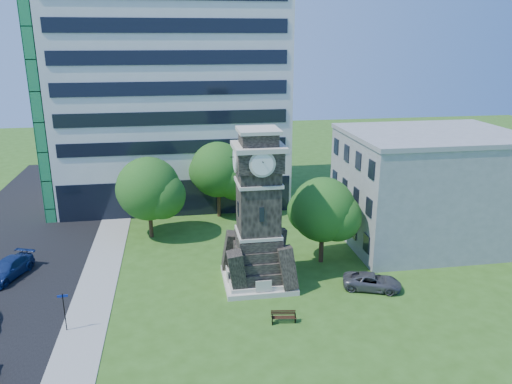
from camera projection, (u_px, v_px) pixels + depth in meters
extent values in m
plane|color=#2F5518|center=(223.00, 297.00, 37.05)|extent=(160.00, 160.00, 0.00)
cube|color=gray|center=(100.00, 276.00, 40.28)|extent=(3.00, 70.00, 0.06)
cube|color=beige|center=(258.00, 280.00, 39.34)|extent=(5.40, 5.40, 0.40)
cube|color=beige|center=(258.00, 276.00, 39.24)|extent=(4.80, 4.80, 0.30)
cube|color=black|center=(258.00, 195.00, 37.27)|extent=(3.00, 3.00, 6.40)
cube|color=beige|center=(258.00, 232.00, 38.16)|extent=(3.25, 3.25, 0.25)
cube|color=beige|center=(258.00, 182.00, 36.98)|extent=(3.25, 3.25, 0.25)
cube|color=black|center=(262.00, 215.00, 36.14)|extent=(0.35, 0.08, 1.10)
cube|color=black|center=(258.00, 159.00, 36.44)|extent=(3.30, 3.30, 1.60)
cube|color=beige|center=(258.00, 147.00, 36.18)|extent=(3.70, 3.70, 0.35)
cylinder|color=white|center=(263.00, 165.00, 34.78)|extent=(1.56, 0.06, 1.56)
cylinder|color=white|center=(234.00, 160.00, 36.17)|extent=(0.06, 1.56, 1.56)
cube|color=black|center=(258.00, 138.00, 36.00)|extent=(2.60, 2.60, 0.90)
cube|color=beige|center=(258.00, 130.00, 35.82)|extent=(3.00, 3.00, 0.25)
cube|color=silver|center=(172.00, 79.00, 56.95)|extent=(25.00, 15.00, 28.00)
cube|color=black|center=(177.00, 197.00, 53.71)|extent=(24.50, 0.80, 4.00)
cube|color=#999B9E|center=(428.00, 190.00, 46.22)|extent=(15.00, 12.00, 10.00)
cube|color=#999B9E|center=(434.00, 134.00, 44.68)|extent=(15.20, 12.20, 0.40)
imported|color=navy|center=(7.00, 269.00, 39.94)|extent=(3.72, 5.49, 1.48)
imported|color=#4D4D52|center=(372.00, 282.00, 38.14)|extent=(4.85, 3.45, 1.23)
cube|color=black|center=(272.00, 320.00, 33.53)|extent=(0.06, 0.42, 0.65)
cube|color=black|center=(295.00, 317.00, 33.78)|extent=(0.06, 0.42, 0.65)
cube|color=black|center=(284.00, 317.00, 33.63)|extent=(1.67, 0.45, 0.04)
cube|color=black|center=(283.00, 312.00, 33.74)|extent=(1.67, 0.04, 0.37)
cylinder|color=black|center=(65.00, 313.00, 32.42)|extent=(0.07, 0.07, 2.73)
cube|color=#0D3994|center=(63.00, 296.00, 32.07)|extent=(0.65, 0.04, 0.16)
cylinder|color=#332114|center=(151.00, 223.00, 47.92)|extent=(0.39, 0.39, 2.84)
sphere|color=#215318|center=(148.00, 189.00, 46.89)|extent=(6.01, 6.01, 6.01)
sphere|color=#215318|center=(162.00, 195.00, 46.67)|extent=(4.51, 4.51, 4.51)
sphere|color=#215318|center=(138.00, 190.00, 47.53)|extent=(4.21, 4.21, 4.21)
cylinder|color=#332114|center=(219.00, 203.00, 53.47)|extent=(0.39, 0.39, 3.03)
sphere|color=#2A5519|center=(218.00, 170.00, 52.37)|extent=(5.84, 5.84, 5.84)
sphere|color=#2A5519|center=(230.00, 176.00, 52.18)|extent=(4.38, 4.38, 4.38)
sphere|color=#2A5519|center=(208.00, 171.00, 53.00)|extent=(4.09, 4.09, 4.09)
cylinder|color=#332114|center=(238.00, 202.00, 54.53)|extent=(0.40, 0.40, 2.51)
sphere|color=#2B671E|center=(238.00, 175.00, 53.62)|extent=(5.46, 5.46, 5.46)
sphere|color=#2B671E|center=(248.00, 180.00, 53.42)|extent=(4.10, 4.10, 4.10)
sphere|color=#2B671E|center=(228.00, 176.00, 54.20)|extent=(3.83, 3.83, 3.83)
cylinder|color=#332114|center=(321.00, 247.00, 42.60)|extent=(0.40, 0.40, 2.76)
sphere|color=#36651E|center=(323.00, 209.00, 41.60)|extent=(5.45, 5.45, 5.45)
sphere|color=#36651E|center=(337.00, 217.00, 41.41)|extent=(4.09, 4.09, 4.09)
sphere|color=#36651E|center=(310.00, 211.00, 42.18)|extent=(3.81, 3.81, 3.81)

